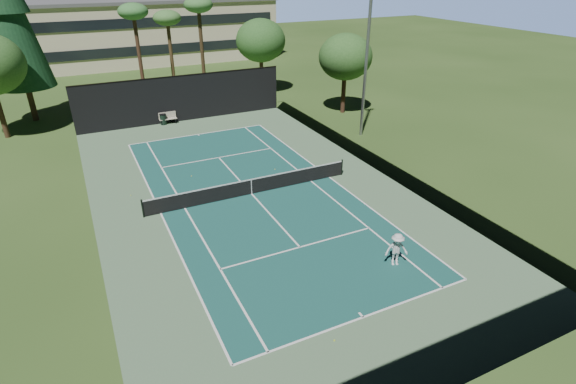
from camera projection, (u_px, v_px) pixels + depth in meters
name	position (u px, v px, depth m)	size (l,w,h in m)	color
ground	(252.00, 194.00, 27.30)	(160.00, 160.00, 0.00)	#2F4C1C
apron_slab	(252.00, 194.00, 27.30)	(18.00, 32.00, 0.01)	#547653
court_surface	(252.00, 194.00, 27.30)	(10.97, 23.77, 0.01)	#184F49
court_lines	(252.00, 194.00, 27.29)	(11.07, 23.87, 0.01)	white
tennis_net	(251.00, 186.00, 27.05)	(12.90, 0.10, 1.10)	black
fence	(250.00, 163.00, 26.44)	(18.04, 32.05, 4.03)	black
player	(397.00, 250.00, 20.56)	(1.07, 0.61, 1.65)	silver
tennis_ball_a	(334.00, 340.00, 16.65)	(0.07, 0.07, 0.07)	#B5CC2E
tennis_ball_b	(191.00, 176.00, 29.56)	(0.06, 0.06, 0.06)	gold
tennis_ball_c	(275.00, 169.00, 30.53)	(0.06, 0.06, 0.06)	yellow
tennis_ball_d	(131.00, 195.00, 27.11)	(0.06, 0.06, 0.06)	#CCE333
park_bench	(168.00, 118.00, 39.11)	(1.50, 0.45, 1.02)	beige
trash_bin	(163.00, 119.00, 38.91)	(0.56, 0.56, 0.95)	black
pine_tree	(6.00, 5.00, 35.93)	(4.80, 4.80, 15.00)	#4D3621
palm_a	(134.00, 15.00, 42.04)	(2.80, 2.80, 9.32)	#492E1F
palm_b	(167.00, 21.00, 45.38)	(2.80, 2.80, 8.42)	#4F3921
palm_c	(199.00, 9.00, 43.39)	(2.80, 2.80, 9.77)	#3F2E1B
decid_tree_a	(261.00, 41.00, 46.37)	(5.12, 5.12, 7.62)	#3F2B1B
decid_tree_b	(345.00, 57.00, 40.07)	(4.80, 4.80, 7.14)	#452A1D
campus_building	(127.00, 31.00, 62.24)	(40.50, 12.50, 8.30)	beige
light_pole	(367.00, 54.00, 33.85)	(0.90, 0.25, 12.22)	#92949A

